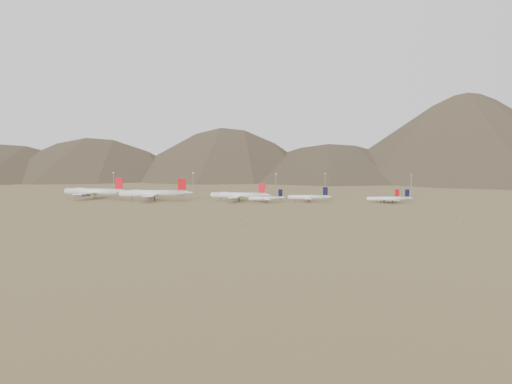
# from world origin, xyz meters

# --- Properties ---
(ground) EXTENTS (3000.00, 3000.00, 0.00)m
(ground) POSITION_xyz_m (0.00, 0.00, 0.00)
(ground) COLOR #947D4D
(ground) RESTS_ON ground
(mountain_ridge) EXTENTS (4400.00, 1000.00, 300.00)m
(mountain_ridge) POSITION_xyz_m (0.00, 900.00, 150.00)
(mountain_ridge) COLOR brown
(mountain_ridge) RESTS_ON ground
(widebody_west) EXTENTS (78.21, 60.57, 23.27)m
(widebody_west) POSITION_xyz_m (-143.41, 36.09, 8.02)
(widebody_west) COLOR white
(widebody_west) RESTS_ON ground
(widebody_centre) EXTENTS (76.11, 59.56, 22.83)m
(widebody_centre) POSITION_xyz_m (-71.95, 22.22, 7.87)
(widebody_centre) COLOR white
(widebody_centre) RESTS_ON ground
(widebody_east) EXTENTS (63.61, 48.67, 18.89)m
(widebody_east) POSITION_xyz_m (16.43, 26.58, 6.51)
(widebody_east) COLOR white
(widebody_east) RESTS_ON ground
(narrowbody_a) EXTENTS (37.41, 27.84, 12.79)m
(narrowbody_a) POSITION_xyz_m (46.08, 21.60, 4.15)
(narrowbody_a) COLOR white
(narrowbody_a) RESTS_ON ground
(narrowbody_b) EXTENTS (45.09, 32.58, 14.89)m
(narrowbody_b) POSITION_xyz_m (88.01, 31.70, 4.83)
(narrowbody_b) COLOR white
(narrowbody_b) RESTS_ON ground
(narrowbody_c) EXTENTS (37.17, 27.85, 12.89)m
(narrowbody_c) POSITION_xyz_m (162.12, 33.42, 4.18)
(narrowbody_c) COLOR white
(narrowbody_c) RESTS_ON ground
(narrowbody_d) EXTENTS (39.39, 28.97, 13.21)m
(narrowbody_d) POSITION_xyz_m (170.48, 31.88, 4.29)
(narrowbody_d) COLOR white
(narrowbody_d) RESTS_ON ground
(control_tower) EXTENTS (8.00, 8.00, 12.00)m
(control_tower) POSITION_xyz_m (30.00, 120.00, 5.32)
(control_tower) COLOR tan
(control_tower) RESTS_ON ground
(mast_far_west) EXTENTS (2.00, 0.60, 25.70)m
(mast_far_west) POSITION_xyz_m (-160.54, 126.07, 14.20)
(mast_far_west) COLOR gray
(mast_far_west) RESTS_ON ground
(mast_west) EXTENTS (2.00, 0.60, 25.70)m
(mast_west) POSITION_xyz_m (-57.96, 128.21, 14.20)
(mast_west) COLOR gray
(mast_west) RESTS_ON ground
(mast_centre) EXTENTS (2.00, 0.60, 25.70)m
(mast_centre) POSITION_xyz_m (46.77, 109.41, 14.20)
(mast_centre) COLOR gray
(mast_centre) RESTS_ON ground
(mast_east) EXTENTS (2.00, 0.60, 25.70)m
(mast_east) POSITION_xyz_m (104.27, 133.76, 14.20)
(mast_east) COLOR gray
(mast_east) RESTS_ON ground
(mast_far_east) EXTENTS (2.00, 0.60, 25.70)m
(mast_far_east) POSITION_xyz_m (203.01, 123.40, 14.20)
(mast_far_east) COLOR gray
(mast_far_east) RESTS_ON ground
(desert_scrub) EXTENTS (343.92, 182.56, 0.86)m
(desert_scrub) POSITION_xyz_m (45.17, -86.10, 0.32)
(desert_scrub) COLOR brown
(desert_scrub) RESTS_ON ground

